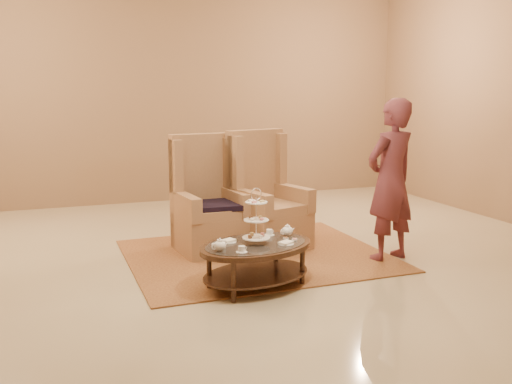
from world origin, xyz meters
name	(u,v)px	position (x,y,z in m)	size (l,w,h in m)	color
ground	(255,272)	(0.00, 0.00, 0.00)	(8.00, 8.00, 0.00)	#C0B08E
ceiling	(255,272)	(0.00, 0.00, 0.00)	(8.00, 8.00, 0.02)	white
wall_back	(170,93)	(0.00, 4.00, 1.75)	(8.00, 0.04, 3.50)	#89684B
rug	(257,255)	(0.20, 0.51, 0.01)	(2.78, 2.32, 0.01)	#9F6C38
tea_table	(256,252)	(-0.15, -0.43, 0.34)	(1.29, 1.05, 0.94)	black
armchair_left	(207,212)	(-0.24, 0.94, 0.44)	(0.78, 0.81, 1.31)	#A5754D
armchair_right	(265,208)	(0.43, 0.84, 0.45)	(0.91, 0.93, 1.35)	#A5754D
person	(391,180)	(1.49, -0.08, 0.86)	(0.71, 0.56, 1.72)	brown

